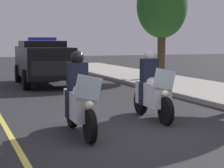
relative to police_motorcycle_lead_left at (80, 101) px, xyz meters
name	(u,v)px	position (x,y,z in m)	size (l,w,h in m)	color
ground_plane	(147,140)	(0.91, 1.10, -0.70)	(80.00, 80.00, 0.00)	#28282B
lane_stripe_center	(20,152)	(0.91, -1.37, -0.70)	(48.00, 0.12, 0.01)	#E0D14C
police_motorcycle_lead_left	(80,101)	(0.00, 0.00, 0.00)	(2.14, 0.59, 1.72)	black
police_motorcycle_lead_right	(152,91)	(-0.94, 2.13, 0.00)	(2.14, 0.59, 1.72)	black
police_suv	(43,60)	(-9.45, 1.15, 0.37)	(4.98, 2.25, 2.05)	black
tree_far_back	(162,7)	(-9.86, 7.12, 2.85)	(2.48, 2.48, 5.07)	#42301E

